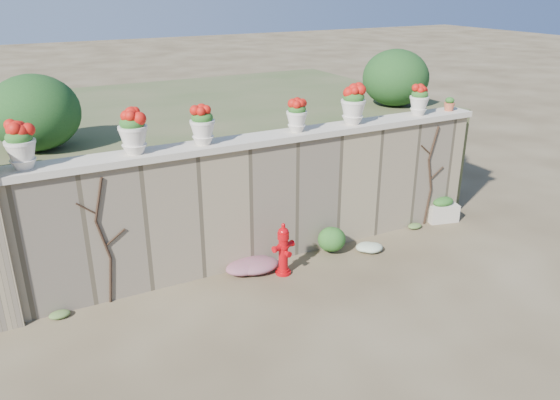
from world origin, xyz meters
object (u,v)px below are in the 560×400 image
fire_hydrant (283,249)px  planter_box (442,210)px  urn_pot_0 (20,146)px  terracotta_pot (449,105)px

fire_hydrant → planter_box: bearing=-4.9°
planter_box → urn_pot_0: 7.42m
fire_hydrant → planter_box: 3.72m
planter_box → urn_pot_0: bearing=-168.0°
planter_box → terracotta_pot: bearing=79.4°
planter_box → urn_pot_0: urn_pot_0 is taller
fire_hydrant → urn_pot_0: (-3.41, 0.65, 1.96)m
urn_pot_0 → terracotta_pot: (7.21, -0.00, -0.19)m
urn_pot_0 → terracotta_pot: bearing=-0.0°
fire_hydrant → urn_pot_0: size_ratio=1.45×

